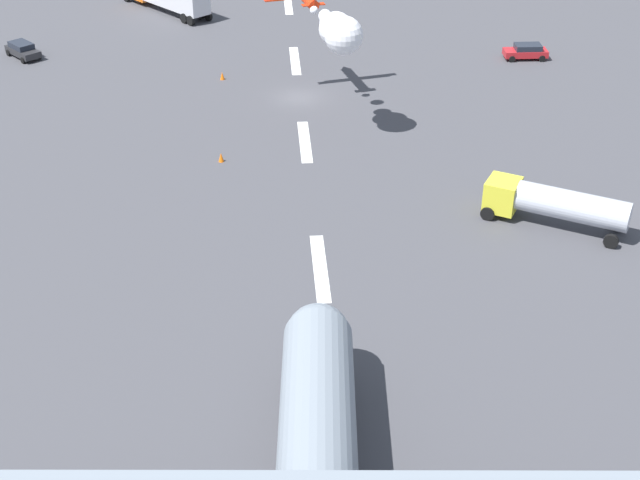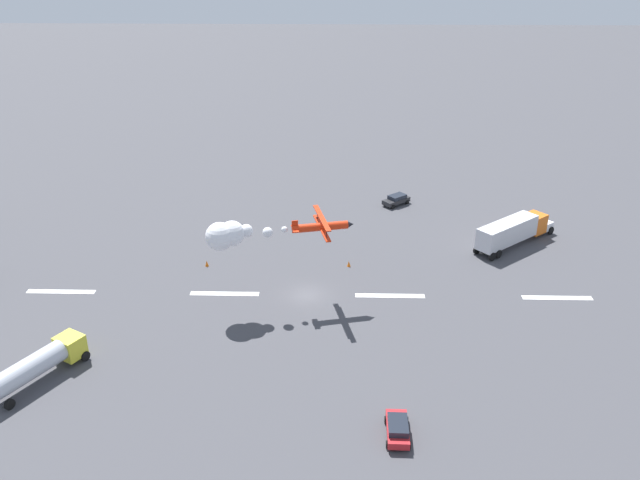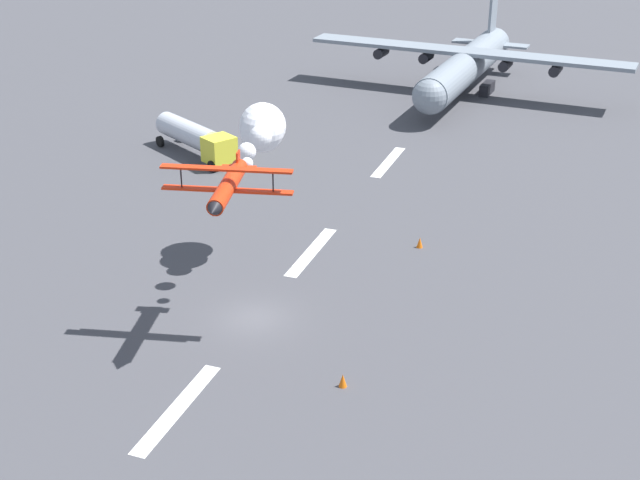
% 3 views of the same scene
% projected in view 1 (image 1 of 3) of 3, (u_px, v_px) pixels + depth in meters
% --- Properties ---
extents(ground_plane, '(440.00, 440.00, 0.00)m').
position_uv_depth(ground_plane, '(299.00, 97.00, 82.86)').
color(ground_plane, '#424247').
rests_on(ground_plane, ground).
extents(runway_stripe_1, '(8.00, 0.90, 0.01)m').
position_uv_depth(runway_stripe_1, '(288.00, 4.00, 107.32)').
color(runway_stripe_1, white).
rests_on(runway_stripe_1, ground).
extents(runway_stripe_2, '(8.00, 0.90, 0.01)m').
position_uv_depth(runway_stripe_2, '(295.00, 61.00, 91.01)').
color(runway_stripe_2, white).
rests_on(runway_stripe_2, ground).
extents(runway_stripe_3, '(8.00, 0.90, 0.01)m').
position_uv_depth(runway_stripe_3, '(305.00, 142.00, 74.70)').
color(runway_stripe_3, white).
rests_on(runway_stripe_3, ground).
extents(runway_stripe_4, '(8.00, 0.90, 0.01)m').
position_uv_depth(runway_stripe_4, '(320.00, 268.00, 58.40)').
color(runway_stripe_4, white).
rests_on(runway_stripe_4, ground).
extents(stunt_biplane_red, '(15.90, 7.70, 3.07)m').
position_uv_depth(stunt_biplane_red, '(336.00, 27.00, 72.21)').
color(stunt_biplane_red, red).
extents(fuel_tanker_truck, '(7.10, 9.73, 2.90)m').
position_uv_depth(fuel_tanker_truck, '(554.00, 204.00, 62.11)').
color(fuel_tanker_truck, yellow).
rests_on(fuel_tanker_truck, ground).
extents(followme_car_yellow, '(4.46, 4.18, 1.52)m').
position_uv_depth(followme_car_yellow, '(23.00, 50.00, 91.43)').
color(followme_car_yellow, '#262628').
rests_on(followme_car_yellow, ground).
extents(airport_staff_sedan, '(2.09, 4.38, 1.52)m').
position_uv_depth(airport_staff_sedan, '(526.00, 51.00, 91.06)').
color(airport_staff_sedan, '#B21E23').
rests_on(airport_staff_sedan, ground).
extents(traffic_cone_near, '(0.44, 0.44, 0.75)m').
position_uv_depth(traffic_cone_near, '(222.00, 76.00, 86.45)').
color(traffic_cone_near, orange).
rests_on(traffic_cone_near, ground).
extents(traffic_cone_far, '(0.44, 0.44, 0.75)m').
position_uv_depth(traffic_cone_far, '(221.00, 157.00, 71.36)').
color(traffic_cone_far, orange).
rests_on(traffic_cone_far, ground).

